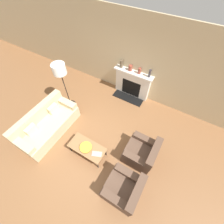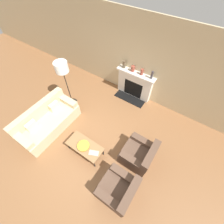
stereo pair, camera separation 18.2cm
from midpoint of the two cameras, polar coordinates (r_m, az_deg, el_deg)
ground_plane at (r=4.79m, az=-10.71°, el=-14.06°), size 18.00×18.00×0.00m
wall_back at (r=5.31m, az=7.40°, el=19.33°), size 18.00×0.06×2.90m
fireplace at (r=5.73m, az=6.79°, el=10.56°), size 1.43×0.59×1.07m
couch at (r=5.22m, az=-24.32°, el=-4.40°), size 0.86×1.99×0.86m
armchair_near at (r=4.09m, az=3.17°, el=-27.32°), size 0.82×0.83×0.82m
armchair_far at (r=4.41m, az=10.03°, el=-15.11°), size 0.82×0.83×0.82m
coffee_table at (r=4.42m, az=-10.68°, el=-13.25°), size 1.06×0.50×0.39m
bowl at (r=4.36m, az=-11.17°, el=-13.07°), size 0.34×0.34×0.06m
book at (r=4.26m, az=-7.07°, el=-15.63°), size 0.31×0.25×0.02m
floor_lamp at (r=4.93m, az=-20.17°, el=13.92°), size 0.41×0.41×1.77m
mantel_vase_left at (r=5.48m, az=2.60°, el=17.83°), size 0.11×0.11×0.27m
mantel_vase_center_left at (r=5.38m, az=5.98°, el=16.35°), size 0.13×0.13×0.19m
mantel_vase_center_right at (r=5.28m, az=9.43°, el=15.18°), size 0.10×0.10×0.21m
mantel_vase_right at (r=5.17m, az=13.17°, el=14.09°), size 0.08×0.08×0.28m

